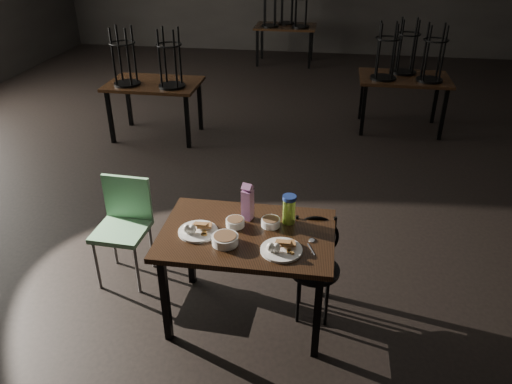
% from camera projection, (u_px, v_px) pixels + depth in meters
% --- Properties ---
extents(main_table, '(1.20, 0.80, 0.75)m').
position_uv_depth(main_table, '(247.00, 242.00, 3.48)').
color(main_table, black).
rests_on(main_table, ground).
extents(plate_left, '(0.27, 0.27, 0.09)m').
position_uv_depth(plate_left, '(197.00, 230.00, 3.43)').
color(plate_left, white).
rests_on(plate_left, main_table).
extents(plate_right, '(0.28, 0.28, 0.09)m').
position_uv_depth(plate_right, '(281.00, 248.00, 3.23)').
color(plate_right, white).
rests_on(plate_right, main_table).
extents(bowl_near, '(0.13, 0.13, 0.05)m').
position_uv_depth(bowl_near, '(235.00, 222.00, 3.50)').
color(bowl_near, white).
rests_on(bowl_near, main_table).
extents(bowl_far, '(0.14, 0.14, 0.05)m').
position_uv_depth(bowl_far, '(271.00, 222.00, 3.50)').
color(bowl_far, white).
rests_on(bowl_far, main_table).
extents(bowl_big, '(0.18, 0.18, 0.06)m').
position_uv_depth(bowl_big, '(225.00, 239.00, 3.31)').
color(bowl_big, white).
rests_on(bowl_big, main_table).
extents(juice_carton, '(0.09, 0.09, 0.29)m').
position_uv_depth(juice_carton, '(248.00, 203.00, 3.53)').
color(juice_carton, '#931A86').
rests_on(juice_carton, main_table).
extents(water_bottle, '(0.10, 0.10, 0.21)m').
position_uv_depth(water_bottle, '(289.00, 209.00, 3.50)').
color(water_bottle, '#9ACC3C').
rests_on(water_bottle, main_table).
extents(spoon, '(0.06, 0.20, 0.01)m').
position_uv_depth(spoon, '(312.00, 241.00, 3.34)').
color(spoon, silver).
rests_on(spoon, main_table).
extents(bentwood_chair, '(0.38, 0.37, 0.77)m').
position_uv_depth(bentwood_chair, '(314.00, 260.00, 3.65)').
color(bentwood_chair, black).
rests_on(bentwood_chair, ground).
extents(school_chair, '(0.42, 0.42, 0.86)m').
position_uv_depth(school_chair, '(124.00, 220.00, 4.01)').
color(school_chair, '#7BBF89').
rests_on(school_chair, ground).
extents(bg_table_left, '(1.20, 0.80, 1.48)m').
position_uv_depth(bg_table_left, '(153.00, 83.00, 6.49)').
color(bg_table_left, black).
rests_on(bg_table_left, ground).
extents(bg_table_right, '(1.20, 0.80, 1.48)m').
position_uv_depth(bg_table_right, '(405.00, 75.00, 6.73)').
color(bg_table_right, black).
rests_on(bg_table_right, ground).
extents(bg_table_far, '(1.20, 0.80, 1.48)m').
position_uv_depth(bg_table_far, '(286.00, 24.00, 9.87)').
color(bg_table_far, black).
rests_on(bg_table_far, ground).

